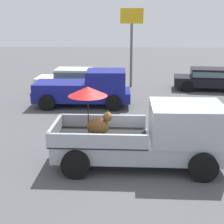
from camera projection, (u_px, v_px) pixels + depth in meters
The scene contains 6 objects.
ground_plane at pixel (138, 164), 10.07m from camera, with size 80.00×80.00×0.00m, color #4C4C4F.
pickup_truck_main at pixel (153, 134), 9.79m from camera, with size 5.06×2.27×2.35m.
pickup_truck_red at pixel (86, 89), 16.46m from camera, with size 4.82×2.21×1.80m.
parked_sedan_near at pixel (209, 78), 20.07m from camera, with size 4.48×2.37×1.33m.
parked_sedan_far at pixel (73, 78), 19.96m from camera, with size 4.35×2.07×1.33m.
motel_sign at pixel (132, 32), 20.24m from camera, with size 1.40×0.16×4.84m.
Camera 1 is at (-0.38, -9.25, 4.34)m, focal length 52.78 mm.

